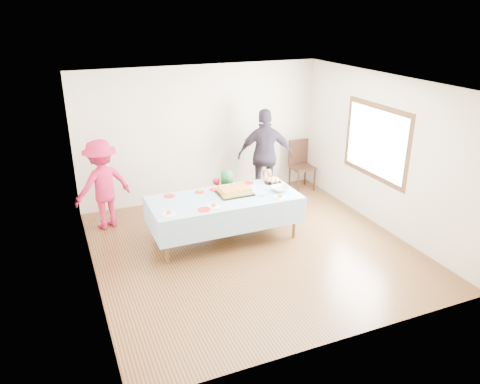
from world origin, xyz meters
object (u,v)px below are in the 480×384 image
object	(u,v)px
birthday_cake	(235,191)
adult_left	(102,185)
dining_chair	(301,162)
party_table	(224,200)

from	to	relation	value
birthday_cake	adult_left	distance (m)	2.36
dining_chair	adult_left	world-z (taller)	adult_left
party_table	birthday_cake	xyz separation A→B (m)	(0.22, 0.07, 0.10)
birthday_cake	adult_left	world-z (taller)	adult_left
dining_chair	adult_left	size ratio (longest dim) A/B	0.65
dining_chair	adult_left	xyz separation A→B (m)	(-4.20, -0.34, 0.22)
dining_chair	adult_left	bearing A→B (deg)	-175.52
adult_left	dining_chair	bearing A→B (deg)	165.33
birthday_cake	adult_left	bearing A→B (deg)	148.73
party_table	dining_chair	world-z (taller)	dining_chair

